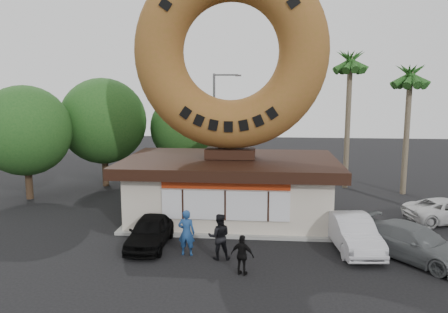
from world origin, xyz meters
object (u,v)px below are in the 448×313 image
person_right (242,255)px  car_silver (353,233)px  person_left (186,233)px  car_black (150,231)px  giant_donut (231,52)px  street_lamp (216,121)px  donut_shop (230,186)px  person_center (219,237)px  car_grey (414,243)px

person_right → car_silver: 5.59m
person_left → car_black: person_left is taller
giant_donut → person_right: (1.01, -7.16, -8.01)m
street_lamp → person_right: bearing=-80.5°
car_black → street_lamp: bearing=84.5°
donut_shop → street_lamp: bearing=100.5°
person_left → person_center: size_ratio=1.02×
person_left → person_center: (1.41, -0.30, -0.02)m
street_lamp → person_center: bearing=-83.3°
person_center → car_grey: 7.97m
giant_donut → person_left: 9.59m
car_silver → car_grey: bearing=-28.9°
street_lamp → person_center: street_lamp is taller
donut_shop → car_black: (-3.22, -4.48, -1.09)m
giant_donut → car_silver: bearing=-35.6°
street_lamp → person_right: street_lamp is taller
giant_donut → person_left: size_ratio=5.09×
car_silver → street_lamp: bearing=112.0°
street_lamp → car_black: (-1.37, -14.49, -3.80)m
person_left → donut_shop: bearing=-102.3°
car_silver → car_black: bearing=176.7°
person_left → car_black: 2.04m
person_right → car_silver: (4.65, 3.11, -0.04)m
person_center → car_grey: (7.94, 0.68, -0.25)m
person_center → car_black: 3.44m
person_right → car_silver: size_ratio=0.35×
person_left → person_right: 3.02m
car_grey → donut_shop: bearing=107.2°
donut_shop → street_lamp: size_ratio=1.40×
person_center → car_silver: size_ratio=0.43×
giant_donut → person_right: 10.79m
street_lamp → giant_donut: bearing=-79.5°
person_right → car_black: bearing=-13.6°
donut_shop → person_center: donut_shop is taller
donut_shop → person_center: (-0.01, -5.67, -0.81)m
street_lamp → person_left: size_ratio=4.08×
person_center → person_left: bearing=-19.1°
donut_shop → person_center: bearing=-90.1°
donut_shop → person_center: 5.73m
donut_shop → giant_donut: bearing=90.0°
car_black → car_grey: car_grey is taller
person_right → street_lamp: bearing=-61.9°
giant_donut → car_black: giant_donut is taller
person_left → car_silver: person_left is taller
car_silver → car_grey: car_silver is taller
person_center → person_right: bearing=117.6°
giant_donut → car_grey: size_ratio=2.04×
person_center → car_black: size_ratio=0.48×
person_center → person_right: (1.02, -1.47, -0.18)m
car_grey → car_silver: bearing=116.6°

